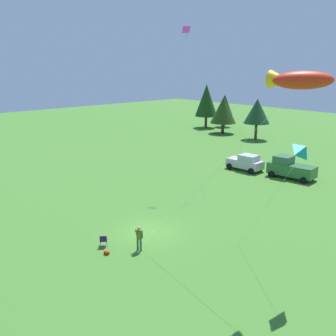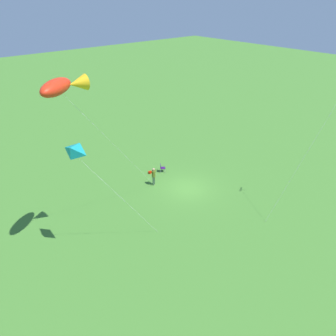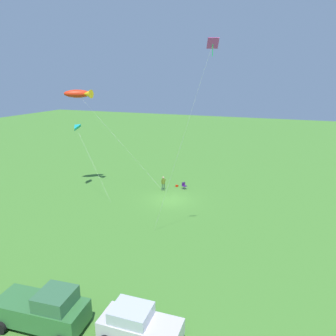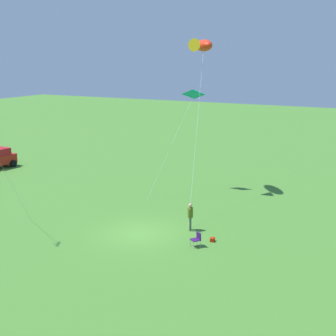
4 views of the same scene
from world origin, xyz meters
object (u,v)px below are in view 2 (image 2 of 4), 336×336
object	(u,v)px
person_kite_flyer	(154,175)
folding_chair	(162,167)
kite_delta_teal	(71,152)
kite_large_fish	(62,86)
backpack_on_grass	(150,172)

from	to	relation	value
person_kite_flyer	folding_chair	world-z (taller)	person_kite_flyer
person_kite_flyer	kite_delta_teal	distance (m)	11.99
folding_chair	kite_large_fish	xyz separation A→B (m)	(10.85, 4.56, 10.84)
kite_large_fish	kite_delta_teal	distance (m)	3.71
person_kite_flyer	folding_chair	xyz separation A→B (m)	(-2.14, -1.41, -0.53)
person_kite_flyer	backpack_on_grass	distance (m)	2.36
person_kite_flyer	backpack_on_grass	size ratio (longest dim) A/B	5.44
folding_chair	backpack_on_grass	bearing A→B (deg)	-168.39
folding_chair	kite_delta_teal	bearing A→B (deg)	-118.02
folding_chair	kite_delta_teal	xyz separation A→B (m)	(11.25, 5.37, 7.24)
kite_large_fish	kite_delta_teal	world-z (taller)	kite_large_fish
backpack_on_grass	person_kite_flyer	bearing A→B (deg)	61.68
kite_large_fish	person_kite_flyer	bearing A→B (deg)	-160.08
person_kite_flyer	kite_large_fish	size ratio (longest dim) A/B	0.15
backpack_on_grass	kite_large_fish	bearing A→B (deg)	27.50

